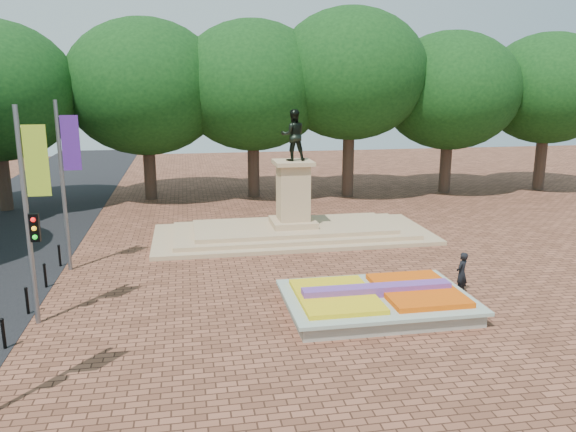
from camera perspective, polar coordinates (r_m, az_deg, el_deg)
name	(u,v)px	position (r m, az deg, el deg)	size (l,w,h in m)	color
ground	(333,292)	(21.31, 4.61, -7.67)	(90.00, 90.00, 0.00)	brown
flower_bed	(377,300)	(19.68, 9.07, -8.42)	(6.30, 4.30, 0.91)	gray
monument	(293,220)	(28.51, 0.51, -0.37)	(14.00, 6.00, 6.40)	tan
tree_row_back	(299,99)	(37.98, 1.15, 11.84)	(44.80, 8.80, 10.43)	#37261E
banner_poles	(27,209)	(18.91, -24.95, 0.67)	(0.88, 11.17, 7.00)	slate
bollard_row	(16,315)	(19.83, -25.91, -9.03)	(0.12, 13.12, 0.98)	black
pedestrian	(462,273)	(21.75, 17.23, -5.58)	(0.58, 0.38, 1.59)	black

